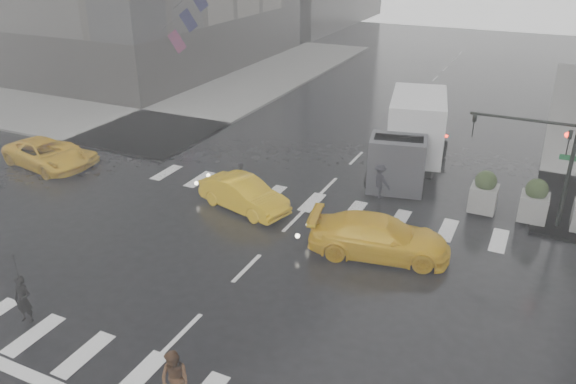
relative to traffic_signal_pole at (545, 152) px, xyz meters
The scene contains 16 objects.
ground 12.47m from the traffic_signal_pole, 138.36° to the right, with size 120.00×120.00×0.00m, color black.
sidewalk_nw 30.21m from the traffic_signal_pole, 161.58° to the left, with size 35.00×35.00×0.15m, color gray.
road_markings 12.47m from the traffic_signal_pole, 138.36° to the right, with size 18.00×48.00×0.01m, color silver, non-canonical shape.
traffic_signal_pole is the anchor object (origin of this frame).
planter_west 3.01m from the traffic_signal_pole, behind, with size 1.10×1.10×1.80m.
planter_mid 2.24m from the traffic_signal_pole, 91.76° to the left, with size 1.10×1.10×1.80m.
flag_cluster 26.38m from the traffic_signal_pole, 156.46° to the left, with size 2.87×3.06×4.69m.
pedestrian_black 19.37m from the traffic_signal_pole, 135.28° to the right, with size 1.13×1.15×2.43m.
pedestrian_brown 16.41m from the traffic_signal_pole, 117.30° to the right, with size 0.82×0.64×1.69m, color #4A2D1A.
pedestrian_far_a 12.84m from the traffic_signal_pole, 168.32° to the right, with size 0.90×0.55×1.54m, color black.
pedestrian_far_b 6.88m from the traffic_signal_pole, behind, with size 1.09×0.60×1.69m, color black.
taxi_front 22.88m from the traffic_signal_pole, behind, with size 1.45×3.60×1.23m, color #F0B40C.
taxi_mid 12.34m from the traffic_signal_pole, 161.22° to the right, with size 1.49×4.28×1.41m, color #F0B40C.
taxi_rear 7.53m from the traffic_signal_pole, 134.72° to the right, with size 2.12×4.61×1.52m, color #F0B40C.
taxi_far 23.46m from the traffic_signal_pole, behind, with size 2.30×4.43×1.39m, color #F0B40C.
box_truck 6.97m from the traffic_signal_pole, 151.09° to the left, with size 2.62×6.98×3.71m.
Camera 1 is at (8.73, -14.91, 11.05)m, focal length 35.00 mm.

